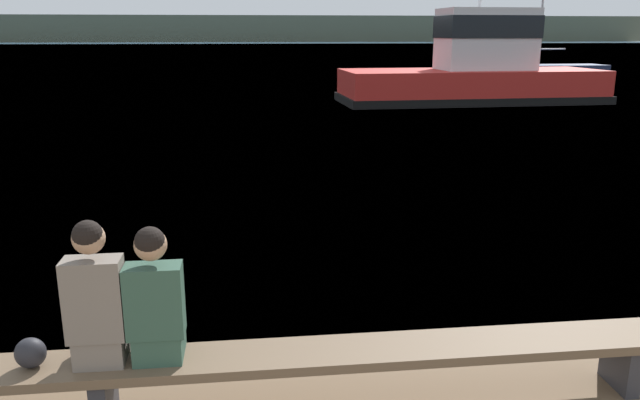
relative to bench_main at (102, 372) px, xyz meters
name	(u,v)px	position (x,y,z in m)	size (l,w,h in m)	color
water_surface	(244,47)	(1.12, 121.03, -0.40)	(240.00, 240.00, 0.00)	teal
far_shoreline	(243,29)	(1.12, 191.23, 3.37)	(600.00, 12.00, 7.55)	#424738
bench_main	(102,372)	(0.00, 0.00, 0.00)	(8.66, 0.47, 0.48)	brown
person_left	(96,300)	(0.01, 0.00, 0.56)	(0.40, 0.38, 1.08)	#70665B
person_right	(155,301)	(0.42, 0.00, 0.54)	(0.40, 0.39, 1.02)	#2D4C3D
shopping_bag	(30,353)	(-0.47, 0.00, 0.19)	(0.22, 0.18, 0.22)	#232328
tugboat_red	(475,73)	(10.41, 20.70, 0.77)	(10.79, 4.15, 6.80)	red
moored_sailboat	(542,72)	(18.46, 31.28, 0.09)	(7.42, 2.30, 7.99)	#1E2847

